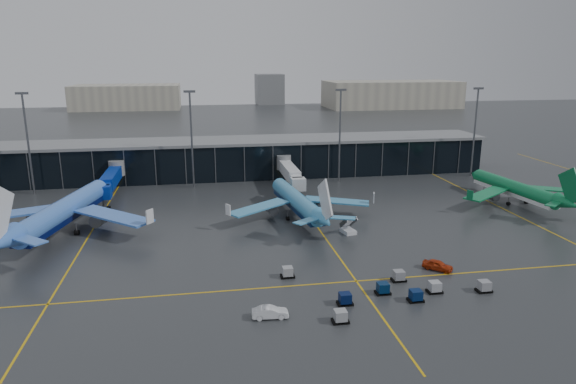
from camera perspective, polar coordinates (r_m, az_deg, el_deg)
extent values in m
plane|color=#282B2D|center=(92.63, -1.15, -6.51)|extent=(600.00, 600.00, 0.00)
cube|color=black|center=(150.68, -4.76, 3.72)|extent=(140.00, 16.00, 10.00)
cube|color=slate|center=(149.77, -4.80, 5.72)|extent=(142.00, 17.00, 0.80)
cylinder|color=#595B60|center=(143.44, -18.51, 2.53)|extent=(4.00, 4.00, 4.00)
cube|color=navy|center=(130.59, -19.31, 0.97)|extent=(3.00, 24.00, 3.00)
cylinder|color=#595B60|center=(124.17, -19.72, -1.23)|extent=(1.00, 1.00, 2.60)
cylinder|color=#595B60|center=(143.60, -0.46, 3.31)|extent=(4.00, 4.00, 4.00)
cube|color=silver|center=(130.76, 0.51, 1.82)|extent=(3.00, 24.00, 3.00)
cylinder|color=#595B60|center=(124.35, 1.12, -0.33)|extent=(1.00, 1.00, 2.60)
cylinder|color=#595B60|center=(143.30, -26.89, 4.67)|extent=(0.50, 0.50, 25.00)
cube|color=#595B60|center=(142.00, -27.49, 9.71)|extent=(3.00, 0.40, 0.60)
cylinder|color=#595B60|center=(137.02, -10.65, 5.61)|extent=(0.50, 0.50, 25.00)
cube|color=#595B60|center=(135.66, -10.90, 10.91)|extent=(3.00, 0.40, 0.60)
cylinder|color=#595B60|center=(142.18, 5.77, 6.11)|extent=(0.50, 0.50, 25.00)
cube|color=#595B60|center=(140.87, 5.91, 11.23)|extent=(3.00, 0.40, 0.60)
cylinder|color=#595B60|center=(157.66, 20.00, 6.14)|extent=(0.50, 0.50, 25.00)
cube|color=#595B60|center=(156.47, 20.41, 10.74)|extent=(3.00, 0.40, 0.60)
cube|color=#B2AD99|center=(370.93, 11.36, 10.60)|extent=(90.00, 42.00, 18.00)
cube|color=#B2AD99|center=(369.29, -17.44, 10.05)|extent=(70.00, 38.00, 16.00)
cube|color=#B2AD99|center=(389.67, -2.08, 11.35)|extent=(20.00, 20.00, 22.00)
cube|color=gold|center=(112.75, -20.69, -3.58)|extent=(0.30, 120.00, 0.02)
cube|color=gold|center=(112.94, 2.33, -2.58)|extent=(0.30, 120.00, 0.02)
cube|color=gold|center=(129.81, 22.14, -1.38)|extent=(0.30, 120.00, 0.02)
cube|color=gold|center=(81.26, 7.60, -9.78)|extent=(220.00, 0.30, 0.02)
cube|color=black|center=(82.35, 12.18, -9.53)|extent=(2.20, 1.50, 0.36)
cube|color=gray|center=(82.04, 12.21, -9.04)|extent=(1.60, 1.50, 1.50)
cube|color=black|center=(76.55, 13.98, -11.58)|extent=(2.20, 1.50, 0.36)
cube|color=#051942|center=(76.22, 14.01, -11.06)|extent=(1.60, 1.50, 1.50)
cube|color=black|center=(79.87, 15.95, -10.57)|extent=(2.20, 1.50, 0.36)
cube|color=#95979D|center=(79.55, 15.99, -10.07)|extent=(1.60, 1.50, 1.50)
cube|color=black|center=(82.40, 20.92, -10.19)|extent=(2.20, 1.50, 0.36)
cube|color=gray|center=(82.09, 20.97, -9.70)|extent=(1.60, 1.50, 1.50)
cube|color=black|center=(73.93, 6.34, -12.19)|extent=(2.20, 1.50, 0.36)
cube|color=#04123B|center=(73.59, 6.36, -11.65)|extent=(1.60, 1.50, 1.50)
cube|color=black|center=(69.40, 5.83, -14.08)|extent=(2.20, 1.50, 0.36)
cube|color=gray|center=(69.03, 5.85, -13.52)|extent=(1.60, 1.50, 1.50)
cube|color=black|center=(81.84, -0.05, -9.33)|extent=(2.20, 1.50, 0.36)
cube|color=gray|center=(81.53, -0.05, -8.84)|extent=(1.60, 1.50, 1.50)
cube|color=black|center=(77.75, 10.48, -10.94)|extent=(2.20, 1.50, 0.36)
cube|color=#051E41|center=(77.42, 10.50, -10.43)|extent=(1.60, 1.50, 1.50)
cube|color=silver|center=(102.03, 6.69, -4.35)|extent=(2.85, 3.61, 0.80)
cube|color=silver|center=(101.43, 6.73, -3.33)|extent=(2.18, 3.12, 2.29)
imported|color=#AF2E0D|center=(87.72, 16.29, -7.80)|extent=(4.88, 4.72, 1.65)
imported|color=silver|center=(69.86, -2.00, -13.22)|extent=(4.95, 1.98, 1.60)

